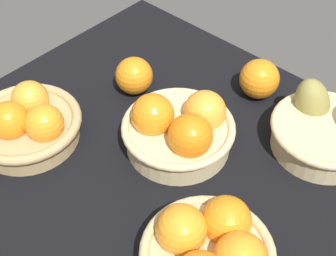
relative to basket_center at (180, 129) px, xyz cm
name	(u,v)px	position (x,y,z in cm)	size (l,w,h in cm)	color
market_tray	(167,156)	(-0.91, -2.54, -6.10)	(84.00, 72.00, 3.00)	black
basket_center	(180,129)	(0.00, 0.00, 0.00)	(21.30, 21.30, 11.23)	#D3BC8C
basket_near_right	(209,253)	(20.18, -16.47, 0.11)	(20.32, 20.32, 10.91)	tan
basket_far_right_pears	(326,128)	(19.96, 18.91, -0.48)	(20.92, 20.24, 12.70)	#D3BC8C
basket_near_left	(27,123)	(-22.90, -17.89, -0.60)	(21.37, 21.37, 10.21)	tan
loose_orange_front_gap	(259,79)	(2.42, 22.42, -0.40)	(8.40, 8.40, 8.40)	orange
loose_orange_back_gap	(134,76)	(-17.85, 5.75, -0.60)	(8.00, 8.00, 8.00)	orange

